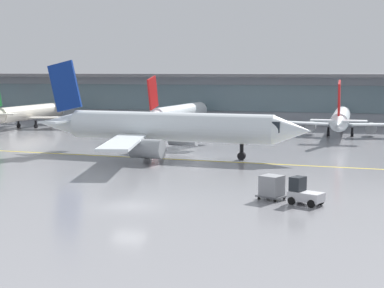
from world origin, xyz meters
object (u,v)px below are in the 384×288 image
baggage_tug (303,193)px  taxiing_regional_jet (167,128)px  cargo_dolly_lead (272,186)px  gate_airplane_2 (179,114)px  gate_airplane_1 (31,113)px  gate_airplane_3 (341,119)px

baggage_tug → taxiing_regional_jet: bearing=152.9°
cargo_dolly_lead → baggage_tug: bearing=-0.0°
gate_airplane_2 → taxiing_regional_jet: 33.73m
taxiing_regional_jet → cargo_dolly_lead: taxiing_regional_jet is taller
gate_airplane_1 → baggage_tug: size_ratio=8.98×
gate_airplane_1 → cargo_dolly_lead: size_ratio=10.26×
gate_airplane_3 → baggage_tug: 53.63m
gate_airplane_1 → gate_airplane_3: (54.77, -0.69, 0.05)m
gate_airplane_2 → gate_airplane_1: bearing=99.4°
cargo_dolly_lead → taxiing_regional_jet: bearing=150.1°
gate_airplane_2 → cargo_dolly_lead: gate_airplane_2 is taller
gate_airplane_2 → cargo_dolly_lead: (23.30, -54.91, -1.78)m
baggage_tug → cargo_dolly_lead: baggage_tug is taller
gate_airplane_1 → gate_airplane_3: bearing=-87.3°
gate_airplane_3 → taxiing_regional_jet: bearing=147.5°
gate_airplane_3 → gate_airplane_2: bearing=84.9°
gate_airplane_3 → gate_airplane_1: bearing=89.5°
gate_airplane_2 → cargo_dolly_lead: 59.68m
baggage_tug → cargo_dolly_lead: 2.89m
taxiing_regional_jet → cargo_dolly_lead: (15.49, -22.10, -2.41)m
gate_airplane_1 → cargo_dolly_lead: bearing=-132.9°
taxiing_regional_jet → gate_airplane_1: bearing=142.9°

